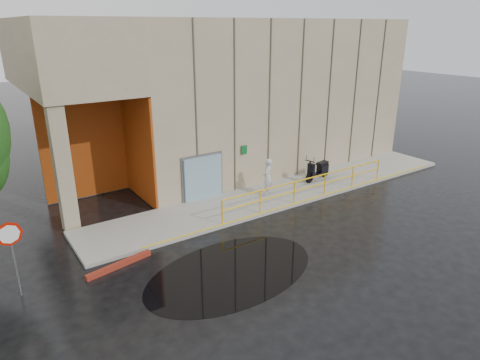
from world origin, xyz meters
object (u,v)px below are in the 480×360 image
object	(u,v)px
scooter	(318,165)
red_curb	(119,265)
stop_sign	(11,243)
person	(267,177)

from	to	relation	value
scooter	red_curb	bearing A→B (deg)	-178.30
scooter	stop_sign	distance (m)	14.56
scooter	red_curb	world-z (taller)	scooter
person	red_curb	bearing A→B (deg)	-23.99
scooter	stop_sign	xyz separation A→B (m)	(-14.36, -2.22, 0.84)
person	stop_sign	world-z (taller)	stop_sign
person	red_curb	distance (m)	8.27
red_curb	person	bearing A→B (deg)	15.14
person	red_curb	world-z (taller)	person
person	scooter	world-z (taller)	person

